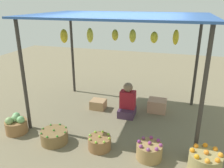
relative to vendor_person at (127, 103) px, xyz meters
The scene contains 10 objects.
ground_plane 0.36m from the vendor_person, 163.11° to the right, with size 14.00×14.00×0.00m, color #786D53.
market_stall_structure 1.78m from the vendor_person, 167.32° to the right, with size 3.55×2.44×2.23m.
vendor_person is the anchor object (origin of this frame).
basket_cabbages 2.38m from the vendor_person, 145.03° to the right, with size 0.42×0.42×0.39m.
basket_green_chilies 1.80m from the vendor_person, 125.98° to the right, with size 0.50×0.50×0.27m.
basket_limes 1.42m from the vendor_person, 97.37° to the right, with size 0.41×0.41×0.27m.
basket_purple_onions 1.58m from the vendor_person, 63.48° to the right, with size 0.43×0.43×0.32m.
basket_oranges 2.14m from the vendor_person, 42.83° to the right, with size 0.50×0.50×0.36m.
wooden_crate_near_vendor 0.79m from the vendor_person, behind, with size 0.35×0.31×0.22m, color tan.
wooden_crate_stacked_rear 0.75m from the vendor_person, 31.28° to the left, with size 0.42×0.34×0.30m, color tan.
Camera 1 is at (1.22, -4.62, 2.50)m, focal length 37.04 mm.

